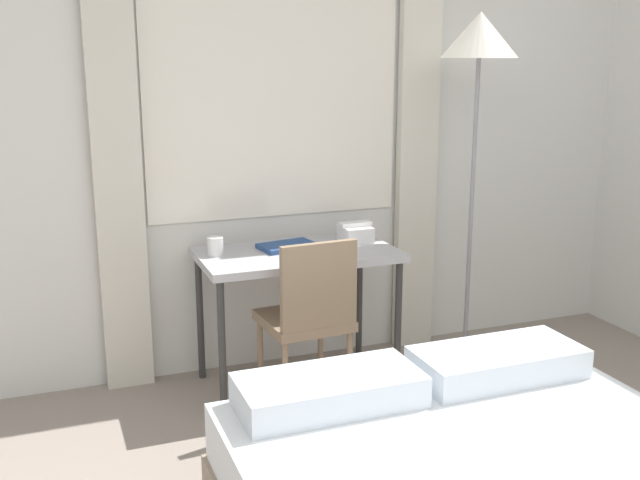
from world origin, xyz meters
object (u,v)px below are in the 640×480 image
object	(u,v)px
mug	(215,246)
desk_chair	(309,312)
desk	(297,263)
book	(288,246)
telephone	(355,233)
standing_lamp	(479,61)

from	to	relation	value
mug	desk_chair	bearing A→B (deg)	-43.00
desk	book	bearing A→B (deg)	116.12
desk_chair	mug	bearing A→B (deg)	133.16
telephone	book	xyz separation A→B (m)	(-0.39, -0.02, -0.03)
desk_chair	standing_lamp	distance (m)	1.58
desk_chair	mug	xyz separation A→B (m)	(-0.37, 0.35, 0.28)
telephone	standing_lamp	bearing A→B (deg)	-13.11
desk	book	world-z (taller)	book
desk	standing_lamp	bearing A→B (deg)	-3.79
standing_lamp	book	xyz separation A→B (m)	(-1.02, 0.13, -0.93)
desk	telephone	size ratio (longest dim) A/B	5.71
telephone	mug	size ratio (longest dim) A/B	1.90
desk_chair	book	distance (m)	0.43
desk	standing_lamp	distance (m)	1.42
desk	book	size ratio (longest dim) A/B	3.23
book	desk_chair	bearing A→B (deg)	-91.57
desk_chair	book	size ratio (longest dim) A/B	2.78
desk_chair	desk	bearing A→B (deg)	78.43
book	telephone	bearing A→B (deg)	2.94
desk	telephone	bearing A→B (deg)	12.59
standing_lamp	book	distance (m)	1.39
desk_chair	telephone	size ratio (longest dim) A/B	4.91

